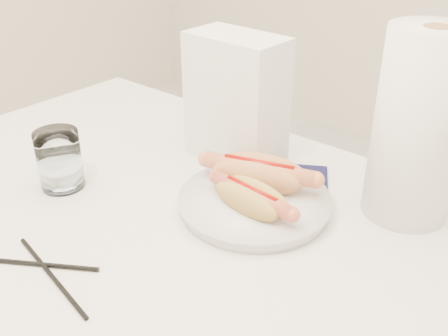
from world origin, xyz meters
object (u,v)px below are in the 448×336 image
Objects in this scene: water_glass at (59,160)px; napkin_box at (236,99)px; hotdog_right at (252,198)px; plate at (254,204)px; hotdog_left at (259,173)px; table at (168,242)px; paper_towel_roll at (418,127)px.

water_glass is 0.44× the size of napkin_box.
hotdog_right is 0.67× the size of napkin_box.
water_glass is at bearing -152.67° from plate.
plate is at bearing -40.02° from napkin_box.
hotdog_left is (-0.02, 0.04, 0.04)m from plate.
hotdog_right reaches higher than table.
napkin_box is at bearing 140.39° from hotdog_right.
table is 0.24m from water_glass.
table is 0.17m from hotdog_right.
plate is at bearing 122.70° from hotdog_right.
table is 11.16× the size of water_glass.
napkin_box is at bearing 138.28° from plate.
hotdog_right is 0.35m from water_glass.
table is 6.09× the size of hotdog_left.
hotdog_right is (0.02, -0.03, 0.03)m from plate.
table is at bearing 15.09° from water_glass.
water_glass is (-0.31, -0.16, 0.04)m from plate.
plate is 1.26× the size of hotdog_left.
paper_towel_roll is at bearing 10.91° from hotdog_left.
table is at bearing -138.86° from paper_towel_roll.
napkin_box reaches higher than plate.
hotdog_left is 0.17m from napkin_box.
water_glass reaches higher than table.
hotdog_right is 0.24m from napkin_box.
hotdog_right is at bearing 32.59° from table.
paper_towel_roll is (0.21, 0.12, 0.11)m from hotdog_left.
napkin_box is at bearing 125.83° from hotdog_left.
paper_towel_roll is at bearing 50.92° from hotdog_right.
napkin_box is (-0.12, 0.09, 0.08)m from hotdog_left.
napkin_box is (-0.14, 0.13, 0.11)m from plate.
hotdog_left is 0.35m from water_glass.
table is 0.45m from paper_towel_roll.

